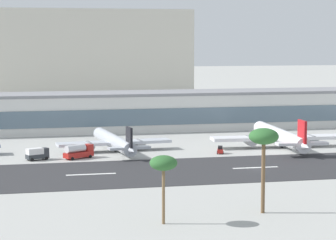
{
  "coord_description": "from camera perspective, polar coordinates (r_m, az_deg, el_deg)",
  "views": [
    {
      "loc": [
        -61.39,
        -171.53,
        32.19
      ],
      "look_at": [
        -12.8,
        41.99,
        8.24
      ],
      "focal_mm": 78.5,
      "sensor_mm": 36.0,
      "label": 1
    }
  ],
  "objects": [
    {
      "name": "palm_tree_1",
      "position": [
        128.05,
        -0.36,
        -3.47
      ],
      "size": [
        4.86,
        4.86,
        12.18
      ],
      "color": "brown",
      "rests_on": "ground_plane"
    },
    {
      "name": "palm_tree_0",
      "position": [
        136.84,
        7.44,
        -1.49
      ],
      "size": [
        5.55,
        5.55,
        15.98
      ],
      "color": "brown",
      "rests_on": "ground_plane"
    },
    {
      "name": "airliner_black_tail_gate_1",
      "position": [
        212.75,
        -4.13,
        -1.71
      ],
      "size": [
        33.79,
        42.64,
        8.91
      ],
      "rotation": [
        0.0,
        0.0,
        1.66
      ],
      "color": "silver",
      "rests_on": "ground_plane"
    },
    {
      "name": "runway_centreline_dash_4",
      "position": [
        187.01,
        6.81,
        -3.69
      ],
      "size": [
        12.0,
        1.2,
        0.01
      ],
      "primitive_type": "cube",
      "color": "white",
      "rests_on": "runway_strip"
    },
    {
      "name": "service_baggage_tug_1",
      "position": [
        209.16,
        4.07,
        -2.34
      ],
      "size": [
        2.6,
        3.52,
        2.2
      ],
      "rotation": [
        0.0,
        0.0,
        1.29
      ],
      "color": "#B2231E",
      "rests_on": "ground_plane"
    },
    {
      "name": "ground_plane",
      "position": [
        185.01,
        6.78,
        -3.82
      ],
      "size": [
        1400.0,
        1400.0,
        0.0
      ],
      "primitive_type": "plane",
      "color": "#A8A8A3"
    },
    {
      "name": "service_fuel_truck_0",
      "position": [
        201.32,
        -6.95,
        -2.42
      ],
      "size": [
        8.67,
        6.48,
        3.95
      ],
      "rotation": [
        0.0,
        0.0,
        0.52
      ],
      "color": "#B2231E",
      "rests_on": "ground_plane"
    },
    {
      "name": "distant_hotel_block",
      "position": [
        366.36,
        -8.29,
        4.83
      ],
      "size": [
        128.28,
        27.32,
        47.14
      ],
      "primitive_type": "cube",
      "color": "beige",
      "rests_on": "ground_plane"
    },
    {
      "name": "runway_strip",
      "position": [
        186.77,
        6.59,
        -3.71
      ],
      "size": [
        800.0,
        36.72,
        0.08
      ],
      "primitive_type": "cube",
      "color": "#2D2D30",
      "rests_on": "ground_plane"
    },
    {
      "name": "service_box_truck_2",
      "position": [
        200.55,
        -10.11,
        -2.58
      ],
      "size": [
        6.46,
        4.47,
        3.25
      ],
      "rotation": [
        0.0,
        0.0,
        0.38
      ],
      "color": "#2D3338",
      "rests_on": "ground_plane"
    },
    {
      "name": "terminal_building",
      "position": [
        263.99,
        -0.69,
        0.73
      ],
      "size": [
        168.22,
        21.1,
        13.69
      ],
      "color": "silver",
      "rests_on": "ground_plane"
    },
    {
      "name": "runway_centreline_dash_3",
      "position": [
        177.57,
        -5.99,
        -4.21
      ],
      "size": [
        12.0,
        1.2,
        0.01
      ],
      "primitive_type": "cube",
      "color": "white",
      "rests_on": "runway_strip"
    },
    {
      "name": "airliner_red_tail_gate_2",
      "position": [
        222.33,
        8.83,
        -1.31
      ],
      "size": [
        42.61,
        49.04,
        10.23
      ],
      "rotation": [
        0.0,
        0.0,
        1.5
      ],
      "color": "white",
      "rests_on": "ground_plane"
    }
  ]
}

